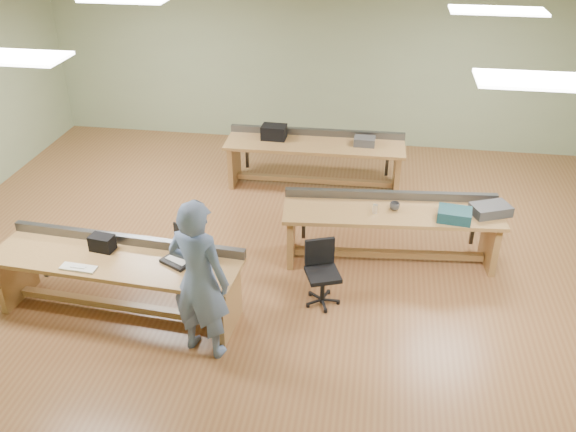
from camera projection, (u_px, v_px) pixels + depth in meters
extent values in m
plane|color=brown|center=(286.00, 253.00, 8.27)|extent=(10.00, 10.00, 0.00)
plane|color=silver|center=(286.00, 28.00, 6.78)|extent=(10.00, 10.00, 0.00)
cube|color=gray|center=(321.00, 63.00, 10.96)|extent=(10.00, 0.04, 3.00)
cube|color=gray|center=(193.00, 388.00, 4.10)|extent=(10.00, 0.04, 3.00)
cube|color=white|center=(4.00, 57.00, 5.85)|extent=(1.20, 0.50, 0.03)
cube|color=white|center=(548.00, 81.00, 5.18)|extent=(1.20, 0.50, 0.03)
cube|color=white|center=(498.00, 11.00, 7.75)|extent=(1.20, 0.50, 0.03)
cube|color=#9E7C42|center=(114.00, 261.00, 6.81)|extent=(2.91, 0.96, 0.05)
cube|color=#9E7C42|center=(16.00, 273.00, 7.25)|extent=(0.13, 0.67, 0.70)
cube|color=#9E7C42|center=(229.00, 304.00, 6.74)|extent=(0.13, 0.67, 0.70)
cube|color=#9E7C42|center=(122.00, 306.00, 7.12)|extent=(2.56, 0.28, 0.08)
cube|color=#4A4C51|center=(127.00, 239.00, 7.06)|extent=(2.86, 0.28, 0.11)
cube|color=#9E7C42|center=(392.00, 213.00, 7.77)|extent=(2.83, 0.99, 0.05)
cube|color=#9E7C42|center=(291.00, 234.00, 8.03)|extent=(0.14, 0.65, 0.70)
cube|color=#9E7C42|center=(490.00, 241.00, 7.89)|extent=(0.14, 0.65, 0.70)
cube|color=#9E7C42|center=(388.00, 254.00, 8.08)|extent=(2.48, 0.32, 0.08)
cube|color=#4A4C51|center=(391.00, 195.00, 8.02)|extent=(2.77, 0.33, 0.11)
cube|color=#9E7C42|center=(315.00, 145.00, 9.68)|extent=(2.86, 0.82, 0.05)
cube|color=#9E7C42|center=(234.00, 162.00, 10.02)|extent=(0.09, 0.66, 0.70)
cube|color=#9E7C42|center=(397.00, 171.00, 9.71)|extent=(0.09, 0.66, 0.70)
cube|color=#9E7C42|center=(314.00, 180.00, 9.99)|extent=(2.55, 0.15, 0.08)
cube|color=#4A4C51|center=(317.00, 132.00, 9.94)|extent=(2.85, 0.14, 0.11)
imported|color=#697CAC|center=(199.00, 280.00, 6.18)|extent=(0.76, 0.59, 1.83)
cube|color=black|center=(178.00, 261.00, 6.74)|extent=(0.42, 0.40, 0.04)
cube|color=black|center=(185.00, 237.00, 6.71)|extent=(0.30, 0.17, 0.26)
cube|color=beige|center=(78.00, 268.00, 6.63)|extent=(0.41, 0.16, 0.02)
ellipsoid|color=white|center=(202.00, 276.00, 6.46)|extent=(0.14, 0.16, 0.06)
cube|color=black|center=(102.00, 243.00, 6.92)|extent=(0.29, 0.21, 0.18)
cylinder|color=black|center=(322.00, 289.00, 7.24)|extent=(0.05, 0.05, 0.39)
cube|color=black|center=(323.00, 275.00, 7.13)|extent=(0.48, 0.48, 0.05)
cube|color=black|center=(320.00, 251.00, 7.18)|extent=(0.35, 0.17, 0.34)
cylinder|color=black|center=(322.00, 301.00, 7.32)|extent=(0.55, 0.55, 0.05)
cube|color=#13373F|center=(454.00, 215.00, 7.53)|extent=(0.44, 0.35, 0.14)
cube|color=#39393B|center=(491.00, 210.00, 7.65)|extent=(0.55, 0.46, 0.13)
imported|color=#39393B|center=(395.00, 206.00, 7.76)|extent=(0.16, 0.16, 0.10)
cylinder|color=silver|center=(375.00, 209.00, 7.69)|extent=(0.08, 0.08, 0.12)
cube|color=black|center=(274.00, 132.00, 9.78)|extent=(0.40, 0.29, 0.22)
cube|color=#39393B|center=(365.00, 141.00, 9.57)|extent=(0.33, 0.24, 0.13)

